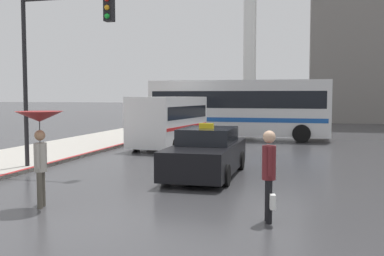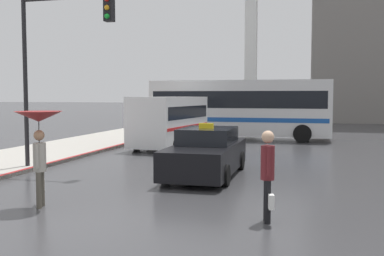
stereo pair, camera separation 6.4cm
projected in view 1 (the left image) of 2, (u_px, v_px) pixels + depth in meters
name	position (u px, v px, depth m)	size (l,w,h in m)	color
ground_plane	(80.00, 231.00, 8.20)	(300.00, 300.00, 0.00)	#38383A
taxi	(207.00, 154.00, 13.86)	(1.91, 4.70, 1.63)	black
ambulance_van	(169.00, 119.00, 21.50)	(2.60, 5.46, 2.42)	white
city_bus	(239.00, 107.00, 25.57)	(10.07, 2.73, 3.33)	silver
pedestrian_with_umbrella	(40.00, 130.00, 9.82)	(1.02, 1.02, 2.13)	#4C473D
pedestrian_man	(269.00, 170.00, 8.70)	(0.32, 0.55, 1.80)	black
traffic_light	(58.00, 46.00, 14.40)	(3.24, 0.38, 5.87)	black
monument_cross	(250.00, 1.00, 35.56)	(7.71, 0.90, 17.52)	white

